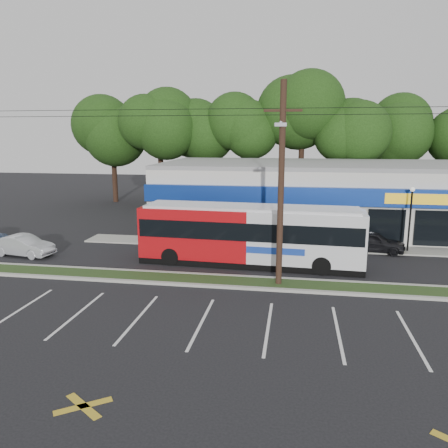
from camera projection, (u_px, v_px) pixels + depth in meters
name	position (u px, v px, depth m)	size (l,w,h in m)	color
ground	(217.00, 289.00, 21.61)	(120.00, 120.00, 0.00)	black
grass_strip	(220.00, 281.00, 22.56)	(40.00, 1.60, 0.12)	#283716
curb_south	(217.00, 286.00, 21.74)	(40.00, 0.25, 0.14)	#9E9E93
curb_north	(223.00, 276.00, 23.38)	(40.00, 0.25, 0.14)	#9E9E93
sidewalk	(313.00, 247.00, 29.50)	(32.00, 2.20, 0.10)	#9E9E93
strip_mall	(318.00, 195.00, 35.58)	(25.00, 12.55, 5.30)	silver
utility_pole	(278.00, 179.00, 20.97)	(50.00, 2.77, 10.00)	black
lamp_post	(411.00, 212.00, 27.83)	(0.30, 0.30, 4.25)	black
tree_line	(301.00, 125.00, 44.42)	(46.76, 6.76, 11.83)	black
metrobus	(250.00, 234.00, 25.40)	(13.03, 3.36, 3.47)	#AE0D12
car_dark	(372.00, 242.00, 28.30)	(1.63, 4.04, 1.38)	black
car_silver	(24.00, 246.00, 27.41)	(1.38, 3.97, 1.31)	#B2B4BA
pedestrian_a	(285.00, 237.00, 29.17)	(0.57, 0.37, 1.55)	silver
pedestrian_b	(304.00, 237.00, 28.96)	(0.82, 0.64, 1.69)	beige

